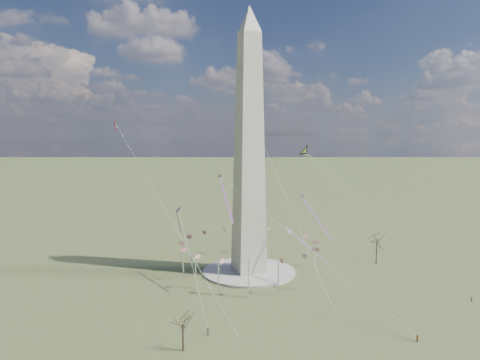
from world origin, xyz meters
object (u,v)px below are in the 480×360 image
object	(u,v)px
tree_near	(377,240)
person_east	(471,299)
washington_monument	(249,149)
person_west	(208,332)
kite_delta_black	(307,153)

from	to	relation	value
tree_near	person_east	size ratio (longest dim) A/B	8.29
washington_monument	person_west	xyz separation A→B (m)	(-29.99, -44.71, -46.99)
washington_monument	kite_delta_black	xyz separation A→B (m)	(32.64, 13.61, -2.45)
washington_monument	person_east	distance (m)	90.24
person_east	tree_near	bearing A→B (deg)	-99.13
kite_delta_black	tree_near	bearing A→B (deg)	103.55
person_west	kite_delta_black	world-z (taller)	kite_delta_black
person_west	person_east	bearing A→B (deg)	-167.10
tree_near	person_west	xyz separation A→B (m)	(-83.17, -35.40, -9.47)
washington_monument	kite_delta_black	distance (m)	35.45
tree_near	kite_delta_black	size ratio (longest dim) A/B	0.78
person_west	washington_monument	bearing A→B (deg)	-105.57
person_west	kite_delta_black	bearing A→B (deg)	-118.76
person_west	kite_delta_black	distance (m)	96.47
washington_monument	person_east	bearing A→B (deg)	-43.30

